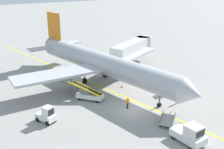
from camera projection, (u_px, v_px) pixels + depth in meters
ground_plane at (132, 110)px, 36.17m from camera, size 300.00×300.00×0.00m
taxi_line_yellow at (119, 95)px, 40.74m from camera, size 18.46×77.98×0.01m
airliner at (100, 63)px, 44.14m from camera, size 27.95×35.00×10.10m
jet_bridge at (135, 47)px, 53.15m from camera, size 12.38×8.57×4.85m
pushback_tug at (190, 134)px, 28.78m from camera, size 2.26×3.78×2.20m
baggage_tug_near_wing at (47, 115)px, 32.88m from camera, size 2.24×2.73×2.10m
baggage_tug_by_cargo_door at (172, 86)px, 41.30m from camera, size 2.64×1.83×2.10m
belt_loader_forward_hold at (89, 94)px, 38.89m from camera, size 4.30×4.53×2.59m
baggage_cart_loaded at (167, 120)px, 32.73m from camera, size 3.42×3.01×0.94m
ground_crew_marshaller at (127, 102)px, 36.17m from camera, size 0.36×0.24×1.70m
ground_crew_wing_walker at (180, 96)px, 38.01m from camera, size 0.36×0.24×1.70m
safety_cone_nose_left at (52, 78)px, 46.47m from camera, size 0.36×0.36×0.44m
safety_cone_nose_right at (122, 86)px, 43.33m from camera, size 0.36×0.36×0.44m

